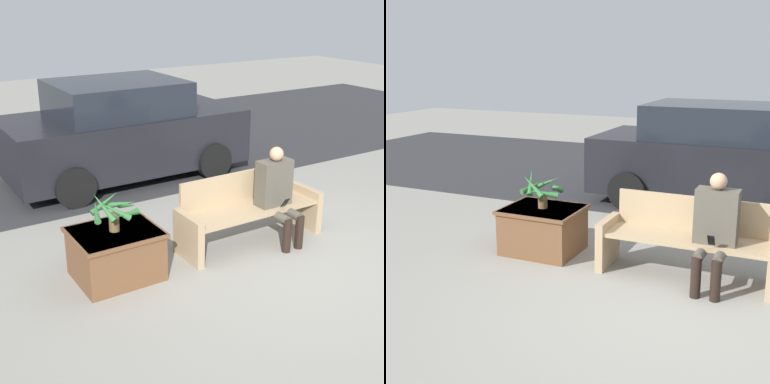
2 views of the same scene
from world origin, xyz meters
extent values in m
plane|color=gray|center=(0.00, 0.00, 0.00)|extent=(30.00, 30.00, 0.00)
cube|color=#2D2D30|center=(0.00, 5.51, 0.00)|extent=(20.00, 6.00, 0.01)
cube|color=tan|center=(-0.92, 0.59, 0.28)|extent=(0.09, 0.56, 0.56)
cube|color=tan|center=(0.87, 0.59, 0.28)|extent=(0.09, 0.56, 0.56)
cube|color=tan|center=(-0.02, 0.59, 0.44)|extent=(1.70, 0.52, 0.04)
cube|color=tan|center=(-0.02, 0.85, 0.65)|extent=(1.70, 0.04, 0.39)
cube|color=#4C473D|center=(0.28, 0.54, 0.74)|extent=(0.43, 0.22, 0.57)
sphere|color=tan|center=(0.28, 0.52, 1.11)|extent=(0.17, 0.17, 0.17)
cylinder|color=#4C473D|center=(0.19, 0.34, 0.40)|extent=(0.11, 0.40, 0.11)
cylinder|color=#4C473D|center=(0.38, 0.34, 0.40)|extent=(0.11, 0.40, 0.11)
cylinder|color=black|center=(0.19, 0.14, 0.21)|extent=(0.10, 0.10, 0.42)
cylinder|color=black|center=(0.38, 0.14, 0.21)|extent=(0.10, 0.10, 0.42)
cube|color=black|center=(0.28, 0.31, 0.56)|extent=(0.07, 0.09, 0.12)
cube|color=brown|center=(-1.79, 0.66, 0.28)|extent=(0.87, 0.74, 0.55)
cube|color=brown|center=(-1.79, 0.66, 0.53)|extent=(0.92, 0.79, 0.04)
cylinder|color=brown|center=(-1.79, 0.66, 0.65)|extent=(0.11, 0.11, 0.20)
cone|color=#2D6B33|center=(-1.62, 0.68, 0.80)|extent=(0.11, 0.37, 0.17)
cone|color=#2D6B33|center=(-1.66, 0.77, 0.80)|extent=(0.28, 0.33, 0.16)
cone|color=#2D6B33|center=(-1.83, 0.82, 0.83)|extent=(0.37, 0.14, 0.21)
cone|color=#2D6B33|center=(-1.96, 0.72, 0.79)|extent=(0.18, 0.37, 0.15)
cone|color=#2D6B33|center=(-1.92, 0.61, 0.87)|extent=(0.19, 0.32, 0.29)
cone|color=#2D6B33|center=(-1.84, 0.52, 0.85)|extent=(0.35, 0.17, 0.26)
cone|color=#2D6B33|center=(-1.71, 0.51, 0.78)|extent=(0.36, 0.23, 0.14)
cube|color=black|center=(-0.26, 3.72, 0.64)|extent=(3.87, 1.80, 0.88)
cube|color=black|center=(-0.36, 3.72, 1.34)|extent=(2.01, 1.66, 0.53)
cylinder|color=black|center=(0.93, 2.82, 0.30)|extent=(0.61, 0.18, 0.61)
cylinder|color=black|center=(0.93, 4.62, 0.30)|extent=(0.61, 0.18, 0.61)
cylinder|color=black|center=(-1.46, 2.82, 0.30)|extent=(0.61, 0.18, 0.61)
cylinder|color=black|center=(-1.46, 4.62, 0.30)|extent=(0.61, 0.18, 0.61)
camera|label=1|loc=(-3.81, -4.17, 2.96)|focal=50.00mm
camera|label=2|loc=(1.15, -4.80, 2.34)|focal=50.00mm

